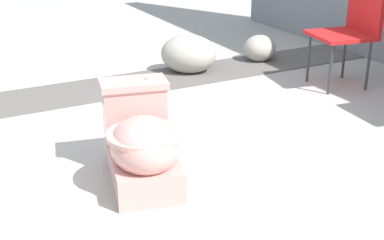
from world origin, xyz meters
The scene contains 6 objects.
ground_plane centered at (0.00, 0.00, 0.00)m, with size 14.00×14.00×0.00m, color #B7B2A8.
gravel_strip centered at (-1.28, 0.50, 0.01)m, with size 0.56×8.00×0.01m, color #605B56.
toilet centered at (0.29, -0.03, 0.22)m, with size 0.70×0.50×0.52m.
folding_chair_left centered at (-0.47, 2.10, 0.51)m, with size 0.51×0.51×0.83m.
boulder_near centered at (-1.38, 1.86, 0.12)m, with size 0.32×0.30×0.25m, color #ADA899.
boulder_far centered at (-1.36, 1.10, 0.17)m, with size 0.49×0.38×0.34m, color #ADA899.
Camera 1 is at (2.68, -0.98, 1.41)m, focal length 50.00 mm.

